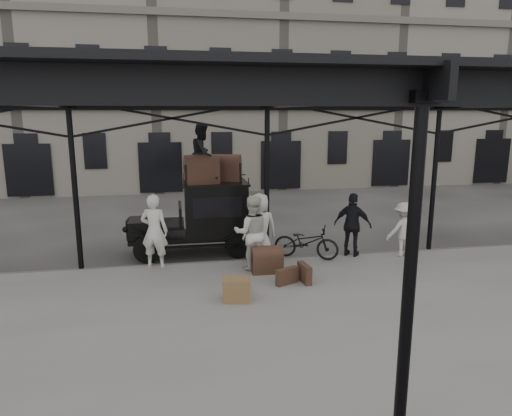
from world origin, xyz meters
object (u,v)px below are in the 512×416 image
at_px(porter_left, 154,231).
at_px(steamer_trunk_platform, 267,261).
at_px(porter_official, 353,225).
at_px(bicycle, 306,242).
at_px(taxi, 205,214).
at_px(steamer_trunk_roof_near, 202,171).

xyz_separation_m(porter_left, steamer_trunk_platform, (2.84, -0.91, -0.70)).
distance_m(porter_official, steamer_trunk_platform, 2.89).
bearing_deg(porter_official, bicycle, 35.85).
bearing_deg(taxi, porter_official, -20.17).
relative_size(porter_left, steamer_trunk_roof_near, 2.08).
bearing_deg(taxi, steamer_trunk_platform, -59.60).
relative_size(taxi, steamer_trunk_roof_near, 3.85).
distance_m(taxi, steamer_trunk_roof_near, 1.35).
bearing_deg(steamer_trunk_roof_near, porter_official, -25.97).
relative_size(taxi, porter_official, 2.00).
distance_m(porter_left, steamer_trunk_roof_near, 2.31).
relative_size(taxi, porter_left, 1.85).
bearing_deg(taxi, steamer_trunk_roof_near, -108.07).
xyz_separation_m(porter_official, steamer_trunk_roof_near, (-4.17, 1.25, 1.47)).
bearing_deg(porter_left, steamer_trunk_platform, 178.50).
bearing_deg(bicycle, porter_official, -63.88).
xyz_separation_m(porter_left, porter_official, (5.52, 0.00, -0.08)).
height_order(porter_official, bicycle, porter_official).
bearing_deg(steamer_trunk_roof_near, porter_left, -146.31).
bearing_deg(steamer_trunk_roof_near, steamer_trunk_platform, -64.58).
bearing_deg(bicycle, taxi, 87.32).
xyz_separation_m(steamer_trunk_roof_near, steamer_trunk_platform, (1.50, -2.16, -2.09)).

